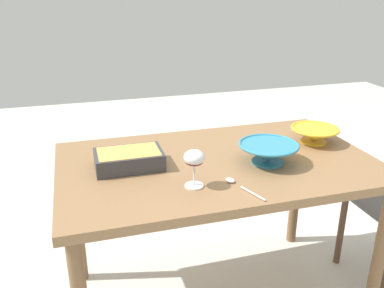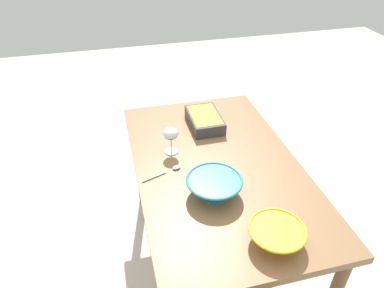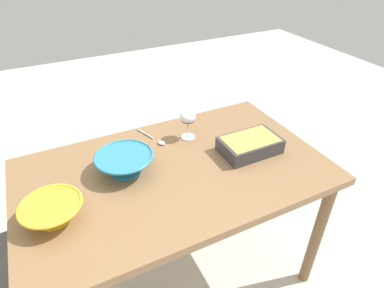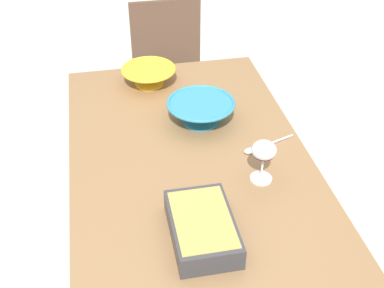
{
  "view_description": "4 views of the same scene",
  "coord_description": "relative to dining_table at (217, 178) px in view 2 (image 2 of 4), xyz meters",
  "views": [
    {
      "loc": [
        -0.58,
        -1.59,
        1.52
      ],
      "look_at": [
        -0.12,
        -0.01,
        0.87
      ],
      "focal_mm": 38.76,
      "sensor_mm": 36.0,
      "label": 1
    },
    {
      "loc": [
        1.36,
        -0.48,
        1.93
      ],
      "look_at": [
        -0.13,
        -0.1,
        0.84
      ],
      "focal_mm": 33.23,
      "sensor_mm": 36.0,
      "label": 2
    },
    {
      "loc": [
        0.44,
        1.07,
        1.71
      ],
      "look_at": [
        -0.11,
        -0.04,
        0.86
      ],
      "focal_mm": 30.26,
      "sensor_mm": 36.0,
      "label": 3
    },
    {
      "loc": [
        -1.4,
        0.27,
        1.89
      ],
      "look_at": [
        0.01,
        -0.01,
        0.82
      ],
      "focal_mm": 47.7,
      "sensor_mm": 36.0,
      "label": 4
    }
  ],
  "objects": [
    {
      "name": "ground_plane",
      "position": [
        0.0,
        0.0,
        -0.69
      ],
      "size": [
        8.0,
        8.0,
        0.0
      ],
      "primitive_type": "plane",
      "color": "beige"
    },
    {
      "name": "dining_table",
      "position": [
        0.0,
        0.0,
        0.0
      ],
      "size": [
        1.39,
        0.84,
        0.78
      ],
      "color": "olive",
      "rests_on": "ground_plane"
    },
    {
      "name": "wine_glass",
      "position": [
        -0.17,
        -0.21,
        0.2
      ],
      "size": [
        0.08,
        0.08,
        0.15
      ],
      "color": "white",
      "rests_on": "dining_table"
    },
    {
      "name": "casserole_dish",
      "position": [
        -0.39,
        0.04,
        0.13
      ],
      "size": [
        0.28,
        0.18,
        0.07
      ],
      "color": "#38383D",
      "rests_on": "dining_table"
    },
    {
      "name": "mixing_bowl",
      "position": [
        0.53,
        0.08,
        0.13
      ],
      "size": [
        0.23,
        0.23,
        0.08
      ],
      "color": "yellow",
      "rests_on": "dining_table"
    },
    {
      "name": "small_bowl",
      "position": [
        0.2,
        -0.08,
        0.14
      ],
      "size": [
        0.26,
        0.26,
        0.09
      ],
      "color": "teal",
      "rests_on": "dining_table"
    },
    {
      "name": "serving_spoon",
      "position": [
        -0.01,
        -0.25,
        0.09
      ],
      "size": [
        0.09,
        0.21,
        0.01
      ],
      "color": "silver",
      "rests_on": "dining_table"
    }
  ]
}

